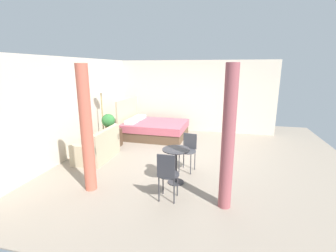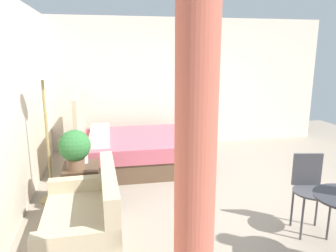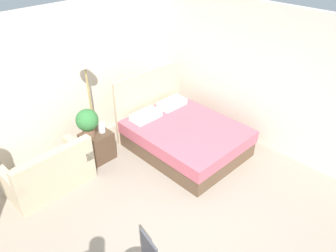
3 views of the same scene
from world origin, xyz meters
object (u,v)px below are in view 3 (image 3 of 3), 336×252
object	(u,v)px
nightstand	(98,146)
vase	(102,128)
floor_lamp	(86,76)
couch	(50,173)
bed	(183,135)
potted_plant	(87,121)

from	to	relation	value
nightstand	vase	bearing A→B (deg)	-13.07
vase	floor_lamp	world-z (taller)	floor_lamp
couch	vase	bearing A→B (deg)	2.84
bed	vase	bearing A→B (deg)	144.19
nightstand	potted_plant	xyz separation A→B (m)	(-0.10, 0.05, 0.55)
vase	floor_lamp	bearing A→B (deg)	77.23
potted_plant	vase	xyz separation A→B (m)	(0.22, -0.08, -0.20)
vase	bed	bearing A→B (deg)	-35.81
floor_lamp	vase	bearing A→B (deg)	-102.77
couch	potted_plant	distance (m)	1.05
bed	vase	size ratio (longest dim) A/B	13.06
nightstand	potted_plant	distance (m)	0.57
nightstand	potted_plant	world-z (taller)	potted_plant
bed	floor_lamp	size ratio (longest dim) A/B	1.17
bed	nightstand	bearing A→B (deg)	145.90
couch	floor_lamp	size ratio (longest dim) A/B	0.73
potted_plant	floor_lamp	distance (m)	0.80
couch	nightstand	size ratio (longest dim) A/B	2.45
potted_plant	nightstand	bearing A→B (deg)	-26.37
couch	floor_lamp	xyz separation A→B (m)	(1.21, 0.50, 1.19)
couch	vase	size ratio (longest dim) A/B	8.14
potted_plant	vase	bearing A→B (deg)	-19.40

